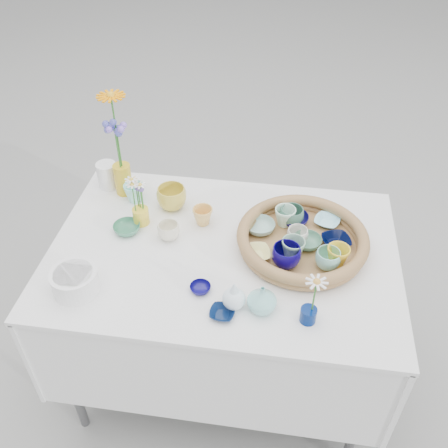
# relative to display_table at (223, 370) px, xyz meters

# --- Properties ---
(ground) EXTENTS (80.00, 80.00, 0.00)m
(ground) POSITION_rel_display_table_xyz_m (0.00, 0.00, 0.00)
(ground) COLOR #979796
(display_table) EXTENTS (1.26, 0.86, 0.77)m
(display_table) POSITION_rel_display_table_xyz_m (0.00, 0.00, 0.00)
(display_table) COLOR white
(display_table) RESTS_ON ground
(wicker_tray) EXTENTS (0.47, 0.47, 0.08)m
(wicker_tray) POSITION_rel_display_table_xyz_m (0.28, 0.05, 0.80)
(wicker_tray) COLOR olive
(wicker_tray) RESTS_ON display_table
(tray_ceramic_0) EXTENTS (0.13, 0.13, 0.03)m
(tray_ceramic_0) POSITION_rel_display_table_xyz_m (0.25, 0.17, 0.80)
(tray_ceramic_0) COLOR #100D51
(tray_ceramic_0) RESTS_ON wicker_tray
(tray_ceramic_1) EXTENTS (0.13, 0.13, 0.02)m
(tray_ceramic_1) POSITION_rel_display_table_xyz_m (0.40, 0.07, 0.80)
(tray_ceramic_1) COLOR black
(tray_ceramic_1) RESTS_ON wicker_tray
(tray_ceramic_2) EXTENTS (0.09, 0.09, 0.07)m
(tray_ceramic_2) POSITION_rel_display_table_xyz_m (0.40, -0.03, 0.82)
(tray_ceramic_2) COLOR yellow
(tray_ceramic_2) RESTS_ON wicker_tray
(tray_ceramic_3) EXTENTS (0.14, 0.14, 0.03)m
(tray_ceramic_3) POSITION_rel_display_table_xyz_m (0.30, 0.05, 0.80)
(tray_ceramic_3) COLOR #51856B
(tray_ceramic_3) RESTS_ON wicker_tray
(tray_ceramic_4) EXTENTS (0.10, 0.10, 0.08)m
(tray_ceramic_4) POSITION_rel_display_table_xyz_m (0.25, -0.02, 0.82)
(tray_ceramic_4) COLOR #85B493
(tray_ceramic_4) RESTS_ON wicker_tray
(tray_ceramic_5) EXTENTS (0.12, 0.12, 0.03)m
(tray_ceramic_5) POSITION_rel_display_table_xyz_m (0.12, 0.10, 0.80)
(tray_ceramic_5) COLOR #97C3BA
(tray_ceramic_5) RESTS_ON wicker_tray
(tray_ceramic_6) EXTENTS (0.10, 0.10, 0.07)m
(tray_ceramic_6) POSITION_rel_display_table_xyz_m (0.21, 0.15, 0.82)
(tray_ceramic_6) COLOR #CBF9DD
(tray_ceramic_6) RESTS_ON wicker_tray
(tray_ceramic_7) EXTENTS (0.10, 0.10, 0.06)m
(tray_ceramic_7) POSITION_rel_display_table_xyz_m (0.26, 0.06, 0.81)
(tray_ceramic_7) COLOR silver
(tray_ceramic_7) RESTS_ON wicker_tray
(tray_ceramic_8) EXTENTS (0.12, 0.12, 0.02)m
(tray_ceramic_8) POSITION_rel_display_table_xyz_m (0.37, 0.18, 0.79)
(tray_ceramic_8) COLOR #A1E6FD
(tray_ceramic_8) RESTS_ON wicker_tray
(tray_ceramic_9) EXTENTS (0.13, 0.13, 0.08)m
(tray_ceramic_9) POSITION_rel_display_table_xyz_m (0.23, -0.06, 0.82)
(tray_ceramic_9) COLOR #0B0255
(tray_ceramic_9) RESTS_ON wicker_tray
(tray_ceramic_10) EXTENTS (0.12, 0.12, 0.02)m
(tray_ceramic_10) POSITION_rel_display_table_xyz_m (0.12, -0.04, 0.80)
(tray_ceramic_10) COLOR #F9F68E
(tray_ceramic_10) RESTS_ON wicker_tray
(tray_ceramic_11) EXTENTS (0.10, 0.10, 0.07)m
(tray_ceramic_11) POSITION_rel_display_table_xyz_m (0.37, -0.05, 0.82)
(tray_ceramic_11) COLOR #87D7CB
(tray_ceramic_11) RESTS_ON wicker_tray
(tray_ceramic_12) EXTENTS (0.10, 0.10, 0.07)m
(tray_ceramic_12) POSITION_rel_display_table_xyz_m (0.24, 0.16, 0.82)
(tray_ceramic_12) COLOR #406D5B
(tray_ceramic_12) RESTS_ON wicker_tray
(loose_ceramic_0) EXTENTS (0.13, 0.13, 0.09)m
(loose_ceramic_0) POSITION_rel_display_table_xyz_m (-0.24, 0.22, 0.81)
(loose_ceramic_0) COLOR gold
(loose_ceramic_0) RESTS_ON display_table
(loose_ceramic_1) EXTENTS (0.10, 0.10, 0.07)m
(loose_ceramic_1) POSITION_rel_display_table_xyz_m (-0.10, 0.14, 0.80)
(loose_ceramic_1) COLOR #EDB75B
(loose_ceramic_1) RESTS_ON display_table
(loose_ceramic_2) EXTENTS (0.11, 0.11, 0.03)m
(loose_ceramic_2) POSITION_rel_display_table_xyz_m (-0.37, 0.05, 0.78)
(loose_ceramic_2) COLOR #387C5B
(loose_ceramic_2) RESTS_ON display_table
(loose_ceramic_3) EXTENTS (0.09, 0.09, 0.06)m
(loose_ceramic_3) POSITION_rel_display_table_xyz_m (-0.21, 0.03, 0.80)
(loose_ceramic_3) COLOR #EDE7C9
(loose_ceramic_3) RESTS_ON display_table
(loose_ceramic_4) EXTENTS (0.07, 0.07, 0.02)m
(loose_ceramic_4) POSITION_rel_display_table_xyz_m (-0.05, -0.21, 0.78)
(loose_ceramic_4) COLOR #0D085A
(loose_ceramic_4) RESTS_ON display_table
(loose_ceramic_5) EXTENTS (0.10, 0.10, 0.08)m
(loose_ceramic_5) POSITION_rel_display_table_xyz_m (-0.40, 0.24, 0.80)
(loose_ceramic_5) COLOR #90E8DB
(loose_ceramic_5) RESTS_ON display_table
(loose_ceramic_6) EXTENTS (0.09, 0.09, 0.02)m
(loose_ceramic_6) POSITION_rel_display_table_xyz_m (0.04, -0.30, 0.77)
(loose_ceramic_6) COLOR #091A3E
(loose_ceramic_6) RESTS_ON display_table
(fluted_bowl) EXTENTS (0.19, 0.19, 0.08)m
(fluted_bowl) POSITION_rel_display_table_xyz_m (-0.45, -0.26, 0.81)
(fluted_bowl) COLOR white
(fluted_bowl) RESTS_ON display_table
(bud_vase_paleblue) EXTENTS (0.08, 0.08, 0.11)m
(bud_vase_paleblue) POSITION_rel_display_table_xyz_m (0.07, -0.26, 0.82)
(bud_vase_paleblue) COLOR white
(bud_vase_paleblue) RESTS_ON display_table
(bud_vase_seafoam) EXTENTS (0.10, 0.10, 0.10)m
(bud_vase_seafoam) POSITION_rel_display_table_xyz_m (0.16, -0.26, 0.81)
(bud_vase_seafoam) COLOR #85D0CB
(bud_vase_seafoam) RESTS_ON display_table
(bud_vase_cobalt) EXTENTS (0.07, 0.07, 0.05)m
(bud_vase_cobalt) POSITION_rel_display_table_xyz_m (0.31, -0.28, 0.79)
(bud_vase_cobalt) COLOR #001856
(bud_vase_cobalt) RESTS_ON display_table
(single_daisy) EXTENTS (0.10, 0.10, 0.14)m
(single_daisy) POSITION_rel_display_table_xyz_m (0.32, -0.28, 0.88)
(single_daisy) COLOR white
(single_daisy) RESTS_ON bud_vase_cobalt
(tall_vase_yellow) EXTENTS (0.08, 0.08, 0.13)m
(tall_vase_yellow) POSITION_rel_display_table_xyz_m (-0.46, 0.29, 0.83)
(tall_vase_yellow) COLOR gold
(tall_vase_yellow) RESTS_ON display_table
(gerbera) EXTENTS (0.14, 0.14, 0.32)m
(gerbera) POSITION_rel_display_table_xyz_m (-0.45, 0.29, 1.05)
(gerbera) COLOR #FF9102
(gerbera) RESTS_ON tall_vase_yellow
(hydrangea) EXTENTS (0.09, 0.09, 0.24)m
(hydrangea) POSITION_rel_display_table_xyz_m (-0.45, 0.27, 0.98)
(hydrangea) COLOR #4F54BB
(hydrangea) RESTS_ON tall_vase_yellow
(white_pitcher) EXTENTS (0.13, 0.11, 0.11)m
(white_pitcher) POSITION_rel_display_table_xyz_m (-0.54, 0.32, 0.82)
(white_pitcher) COLOR white
(white_pitcher) RESTS_ON display_table
(daisy_cup) EXTENTS (0.08, 0.08, 0.07)m
(daisy_cup) POSITION_rel_display_table_xyz_m (-0.33, 0.10, 0.80)
(daisy_cup) COLOR yellow
(daisy_cup) RESTS_ON display_table
(daisy_posy) EXTENTS (0.08, 0.08, 0.15)m
(daisy_posy) POSITION_rel_display_table_xyz_m (-0.33, 0.11, 0.90)
(daisy_posy) COLOR white
(daisy_posy) RESTS_ON daisy_cup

